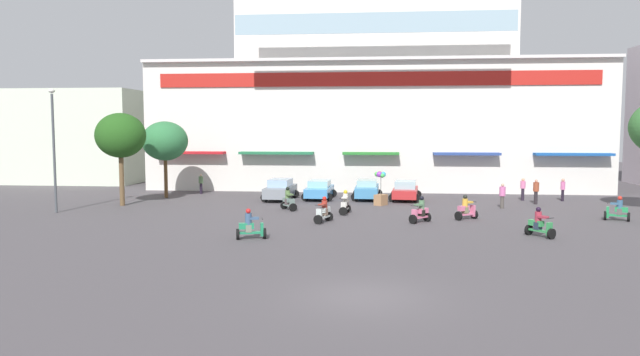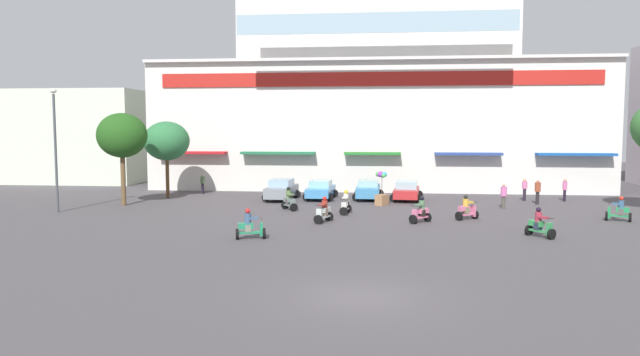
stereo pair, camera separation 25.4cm
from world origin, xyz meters
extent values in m
plane|color=#4B474A|center=(0.00, 13.00, 0.00)|extent=(128.00, 128.00, 0.00)
cube|color=silver|center=(0.00, 35.30, 5.42)|extent=(38.88, 10.60, 10.84)
cube|color=silver|center=(0.00, 35.83, 14.57)|extent=(23.58, 9.54, 7.48)
cube|color=red|center=(0.00, 29.94, 9.32)|extent=(35.77, 0.12, 1.14)
cube|color=silver|center=(0.00, 29.90, 10.96)|extent=(38.88, 0.70, 0.24)
cube|color=red|center=(-15.32, 29.45, 3.28)|extent=(5.96, 1.10, 0.20)
cube|color=#216D43|center=(-7.94, 29.45, 3.28)|extent=(6.16, 1.10, 0.20)
cube|color=#277A2C|center=(-0.15, 29.45, 3.28)|extent=(4.58, 1.10, 0.20)
cube|color=#2A438A|center=(7.50, 29.45, 3.28)|extent=(5.26, 1.10, 0.20)
cube|color=#194F9E|center=(15.77, 29.45, 3.28)|extent=(5.96, 1.10, 0.20)
cube|color=#99B7C6|center=(0.00, 25.72, 13.08)|extent=(20.75, 0.08, 1.50)
cube|color=silver|center=(-28.93, 37.06, 4.49)|extent=(12.56, 8.22, 8.99)
cylinder|color=brown|center=(-17.15, 20.28, 1.82)|extent=(0.33, 0.33, 3.64)
ellipsoid|color=#235219|center=(-17.15, 20.28, 4.85)|extent=(3.45, 3.09, 3.07)
cylinder|color=brown|center=(-15.75, 24.95, 1.58)|extent=(0.27, 0.27, 3.17)
ellipsoid|color=#307441|center=(-15.75, 24.95, 4.37)|extent=(3.43, 3.75, 2.98)
cube|color=gray|center=(-6.81, 24.59, 0.64)|extent=(1.95, 4.56, 0.75)
cube|color=#91B1D1|center=(-6.81, 24.59, 1.29)|extent=(1.60, 2.31, 0.54)
cylinder|color=black|center=(-7.60, 26.02, 0.30)|extent=(0.61, 0.19, 0.60)
cylinder|color=black|center=(-5.87, 25.93, 0.30)|extent=(0.61, 0.19, 0.60)
cylinder|color=black|center=(-7.74, 23.24, 0.30)|extent=(0.61, 0.19, 0.60)
cylinder|color=black|center=(-6.01, 23.16, 0.30)|extent=(0.61, 0.19, 0.60)
cube|color=#448DCB|center=(-3.94, 25.32, 0.60)|extent=(1.93, 4.31, 0.66)
cube|color=#8DC1CC|center=(-3.94, 25.32, 1.18)|extent=(1.58, 2.18, 0.49)
cylinder|color=black|center=(-4.75, 26.67, 0.30)|extent=(0.61, 0.19, 0.60)
cylinder|color=black|center=(-3.02, 26.59, 0.30)|extent=(0.61, 0.19, 0.60)
cylinder|color=black|center=(-4.87, 24.05, 0.30)|extent=(0.61, 0.19, 0.60)
cylinder|color=black|center=(-3.14, 23.97, 0.30)|extent=(0.61, 0.19, 0.60)
cube|color=#4188BD|center=(-0.37, 25.66, 0.63)|extent=(1.76, 4.46, 0.73)
cube|color=#97BDBB|center=(-0.37, 25.66, 1.23)|extent=(1.49, 2.24, 0.47)
cylinder|color=black|center=(-1.18, 27.05, 0.30)|extent=(0.60, 0.18, 0.60)
cylinder|color=black|center=(0.50, 27.02, 0.30)|extent=(0.60, 0.18, 0.60)
cylinder|color=black|center=(-1.23, 24.31, 0.30)|extent=(0.60, 0.18, 0.60)
cylinder|color=black|center=(0.45, 24.27, 0.30)|extent=(0.60, 0.18, 0.60)
cube|color=red|center=(2.48, 25.31, 0.58)|extent=(2.12, 4.35, 0.62)
cube|color=#95C3CC|center=(2.48, 25.31, 1.17)|extent=(1.68, 2.23, 0.55)
cylinder|color=black|center=(1.74, 26.69, 0.30)|extent=(0.61, 0.22, 0.60)
cylinder|color=black|center=(3.46, 26.53, 0.30)|extent=(0.61, 0.22, 0.60)
cylinder|color=black|center=(1.50, 24.09, 0.30)|extent=(0.61, 0.22, 0.60)
cylinder|color=black|center=(3.23, 23.93, 0.30)|extent=(0.61, 0.22, 0.60)
cylinder|color=black|center=(-5.04, 9.33, 0.26)|extent=(0.28, 0.54, 0.52)
cylinder|color=black|center=(-6.28, 8.99, 0.26)|extent=(0.28, 0.54, 0.52)
cube|color=#208456|center=(-5.66, 9.16, 0.32)|extent=(1.17, 0.57, 0.10)
cube|color=#208456|center=(-5.88, 9.10, 0.65)|extent=(0.78, 0.48, 0.28)
cube|color=#208456|center=(-5.16, 9.30, 0.46)|extent=(0.22, 0.35, 0.64)
cylinder|color=black|center=(-5.14, 9.30, 0.99)|extent=(0.17, 0.51, 0.04)
cube|color=slate|center=(-5.78, 9.12, 0.53)|extent=(0.35, 0.38, 0.36)
cylinder|color=#395678|center=(-5.78, 9.12, 0.99)|extent=(0.39, 0.39, 0.55)
sphere|color=red|center=(-5.78, 9.12, 1.37)|extent=(0.25, 0.25, 0.25)
cube|color=#395678|center=(-5.51, 9.20, 1.02)|extent=(0.51, 0.44, 0.10)
cylinder|color=black|center=(6.12, 16.69, 0.26)|extent=(0.42, 0.50, 0.52)
cylinder|color=black|center=(5.11, 15.95, 0.26)|extent=(0.42, 0.50, 0.52)
cube|color=#DA6A8F|center=(5.62, 16.32, 0.32)|extent=(1.06, 0.88, 0.10)
cube|color=#DA6A8F|center=(5.43, 16.19, 0.69)|extent=(0.75, 0.66, 0.28)
cube|color=#DA6A8F|center=(6.02, 16.62, 0.49)|extent=(0.30, 0.34, 0.68)
cylinder|color=black|center=(6.04, 16.63, 1.03)|extent=(0.34, 0.44, 0.04)
cube|color=#797554|center=(5.51, 16.25, 0.57)|extent=(0.41, 0.42, 0.36)
cylinder|color=gold|center=(5.51, 16.25, 1.00)|extent=(0.45, 0.45, 0.49)
sphere|color=black|center=(5.51, 16.25, 1.35)|extent=(0.25, 0.25, 0.25)
cube|color=gold|center=(5.74, 16.41, 1.02)|extent=(0.56, 0.53, 0.10)
cylinder|color=black|center=(8.81, 10.56, 0.26)|extent=(0.50, 0.43, 0.52)
cylinder|color=black|center=(8.00, 11.60, 0.26)|extent=(0.50, 0.43, 0.52)
cube|color=#318B4A|center=(8.40, 11.08, 0.32)|extent=(0.93, 1.09, 0.10)
cube|color=#318B4A|center=(8.26, 11.27, 0.67)|extent=(0.69, 0.77, 0.28)
cube|color=#318B4A|center=(8.72, 10.66, 0.47)|extent=(0.34, 0.31, 0.66)
cylinder|color=black|center=(8.74, 10.64, 1.01)|extent=(0.43, 0.35, 0.04)
cube|color=#233040|center=(8.32, 11.18, 0.55)|extent=(0.42, 0.42, 0.36)
cylinder|color=#9E2E3F|center=(8.32, 11.18, 0.99)|extent=(0.45, 0.45, 0.52)
sphere|color=black|center=(8.32, 11.18, 1.36)|extent=(0.25, 0.25, 0.25)
cube|color=#9E2E3F|center=(8.50, 10.95, 1.02)|extent=(0.54, 0.56, 0.10)
cylinder|color=black|center=(13.66, 16.95, 0.26)|extent=(0.32, 0.54, 0.52)
cylinder|color=black|center=(14.79, 16.51, 0.26)|extent=(0.32, 0.54, 0.52)
cube|color=#22894C|center=(14.22, 16.73, 0.32)|extent=(1.10, 0.64, 0.10)
cube|color=#22894C|center=(14.43, 16.65, 0.67)|extent=(0.74, 0.52, 0.28)
cube|color=#22894C|center=(13.77, 16.90, 0.47)|extent=(0.25, 0.35, 0.65)
cylinder|color=black|center=(13.75, 16.91, 1.01)|extent=(0.22, 0.50, 0.04)
cube|color=#504D4B|center=(14.34, 16.69, 0.55)|extent=(0.38, 0.40, 0.36)
cylinder|color=#355B7A|center=(14.34, 16.69, 0.97)|extent=(0.41, 0.41, 0.49)
sphere|color=red|center=(14.34, 16.69, 1.33)|extent=(0.25, 0.25, 0.25)
cube|color=#355B7A|center=(14.09, 16.78, 1.00)|extent=(0.53, 0.48, 0.10)
cylinder|color=black|center=(-2.88, 13.83, 0.26)|extent=(0.54, 0.33, 0.52)
cylinder|color=black|center=(-2.39, 15.03, 0.26)|extent=(0.54, 0.33, 0.52)
cube|color=silver|center=(-2.63, 14.43, 0.32)|extent=(0.69, 1.16, 0.10)
cube|color=silver|center=(-2.54, 14.64, 0.71)|extent=(0.55, 0.79, 0.28)
cube|color=silver|center=(-2.83, 13.95, 0.50)|extent=(0.35, 0.25, 0.70)
cylinder|color=black|center=(-2.84, 13.92, 1.05)|extent=(0.49, 0.23, 0.04)
cube|color=#7F6857|center=(-2.58, 14.55, 0.59)|extent=(0.40, 0.38, 0.36)
cylinder|color=#9A3226|center=(-2.58, 14.55, 1.01)|extent=(0.42, 0.42, 0.48)
sphere|color=red|center=(-2.58, 14.55, 1.36)|extent=(0.25, 0.25, 0.25)
cube|color=#9A3226|center=(-2.69, 14.28, 1.04)|extent=(0.48, 0.54, 0.10)
cylinder|color=black|center=(-1.68, 17.22, 0.26)|extent=(0.53, 0.21, 0.52)
cylinder|color=black|center=(-1.51, 18.47, 0.26)|extent=(0.53, 0.21, 0.52)
cube|color=silver|center=(-1.59, 17.84, 0.32)|extent=(0.43, 1.14, 0.10)
cube|color=silver|center=(-1.56, 18.07, 0.67)|extent=(0.39, 0.74, 0.28)
cube|color=silver|center=(-1.66, 17.34, 0.48)|extent=(0.34, 0.18, 0.66)
cylinder|color=black|center=(-1.67, 17.32, 1.01)|extent=(0.52, 0.11, 0.04)
cube|color=black|center=(-1.58, 17.97, 0.55)|extent=(0.36, 0.32, 0.36)
cylinder|color=silver|center=(-1.58, 17.97, 1.00)|extent=(0.36, 0.36, 0.54)
sphere|color=gold|center=(-1.58, 17.97, 1.38)|extent=(0.25, 0.25, 0.25)
cube|color=silver|center=(-1.61, 17.69, 1.03)|extent=(0.40, 0.48, 0.10)
cylinder|color=black|center=(2.40, 14.46, 0.26)|extent=(0.47, 0.47, 0.52)
cylinder|color=black|center=(3.25, 15.33, 0.26)|extent=(0.47, 0.47, 0.52)
cube|color=pink|center=(2.83, 14.89, 0.32)|extent=(0.95, 0.97, 0.10)
cube|color=pink|center=(2.98, 15.05, 0.67)|extent=(0.69, 0.70, 0.28)
cube|color=pink|center=(2.49, 14.54, 0.48)|extent=(0.33, 0.32, 0.66)
cylinder|color=black|center=(2.47, 14.53, 1.01)|extent=(0.40, 0.39, 0.04)
cube|color=black|center=(2.91, 14.98, 0.55)|extent=(0.42, 0.42, 0.36)
cylinder|color=#517754|center=(2.91, 14.98, 1.01)|extent=(0.45, 0.45, 0.55)
sphere|color=black|center=(2.91, 14.98, 1.39)|extent=(0.25, 0.25, 0.25)
cube|color=#517754|center=(2.73, 14.79, 1.04)|extent=(0.55, 0.55, 0.10)
cylinder|color=black|center=(-4.99, 18.67, 0.26)|extent=(0.50, 0.43, 0.52)
cylinder|color=black|center=(-5.72, 19.64, 0.26)|extent=(0.50, 0.43, 0.52)
cube|color=slate|center=(-5.36, 19.15, 0.32)|extent=(0.87, 1.03, 0.10)
cube|color=slate|center=(-5.49, 19.33, 0.67)|extent=(0.65, 0.73, 0.28)
cube|color=slate|center=(-5.06, 18.76, 0.47)|extent=(0.34, 0.30, 0.66)
cylinder|color=black|center=(-5.05, 18.74, 1.01)|extent=(0.44, 0.34, 0.04)
cube|color=#514345|center=(-5.43, 19.25, 0.55)|extent=(0.42, 0.42, 0.36)
cylinder|color=#577642|center=(-5.43, 19.25, 1.01)|extent=(0.45, 0.45, 0.57)
sphere|color=black|center=(-5.43, 19.25, 1.41)|extent=(0.25, 0.25, 0.25)
cube|color=#577642|center=(-5.27, 19.04, 1.04)|extent=(0.54, 0.56, 0.10)
cylinder|color=#251D2B|center=(11.11, 25.92, 0.45)|extent=(0.30, 0.30, 0.90)
cylinder|color=pink|center=(11.11, 25.92, 1.16)|extent=(0.48, 0.48, 0.53)
sphere|color=tan|center=(11.11, 25.92, 1.55)|extent=(0.23, 0.23, 0.23)
cylinder|color=#272125|center=(11.52, 23.85, 0.46)|extent=(0.35, 0.35, 0.91)
cylinder|color=#9B442C|center=(11.52, 23.85, 1.23)|extent=(0.56, 0.56, 0.63)
sphere|color=tan|center=(11.52, 23.85, 1.65)|extent=(0.20, 0.20, 0.20)
cylinder|color=#4B4540|center=(8.70, 21.38, 0.42)|extent=(0.27, 0.27, 0.84)
cylinder|color=#D566A5|center=(8.70, 21.38, 1.15)|extent=(0.44, 0.44, 0.62)
sphere|color=tan|center=(8.70, 21.38, 1.57)|extent=(0.21, 0.21, 0.21)
cylinder|color=black|center=(-13.89, 27.83, 0.43)|extent=(0.25, 0.25, 0.87)
cylinder|color=#55724A|center=(-13.89, 27.83, 1.14)|extent=(0.40, 0.40, 0.55)
sphere|color=tan|center=(-13.89, 27.83, 1.53)|extent=(0.22, 0.22, 0.22)
cylinder|color=black|center=(13.93, 25.81, 0.42)|extent=(0.27, 0.27, 0.85)
cylinder|color=#D5659F|center=(13.93, 25.81, 1.14)|extent=(0.44, 0.44, 0.59)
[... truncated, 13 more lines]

